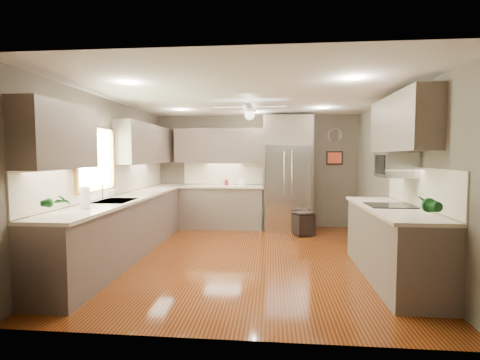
% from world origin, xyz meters
% --- Properties ---
extents(floor, '(5.00, 5.00, 0.00)m').
position_xyz_m(floor, '(0.00, 0.00, 0.00)').
color(floor, '#441509').
rests_on(floor, ground).
extents(ceiling, '(5.00, 5.00, 0.00)m').
position_xyz_m(ceiling, '(0.00, 0.00, 2.50)').
color(ceiling, white).
rests_on(ceiling, ground).
extents(wall_back, '(4.50, 0.00, 4.50)m').
position_xyz_m(wall_back, '(0.00, 2.50, 1.25)').
color(wall_back, brown).
rests_on(wall_back, ground).
extents(wall_front, '(4.50, 0.00, 4.50)m').
position_xyz_m(wall_front, '(0.00, -2.50, 1.25)').
color(wall_front, brown).
rests_on(wall_front, ground).
extents(wall_left, '(0.00, 5.00, 5.00)m').
position_xyz_m(wall_left, '(-2.25, 0.00, 1.25)').
color(wall_left, brown).
rests_on(wall_left, ground).
extents(wall_right, '(0.00, 5.00, 5.00)m').
position_xyz_m(wall_right, '(2.25, 0.00, 1.25)').
color(wall_right, brown).
rests_on(wall_right, ground).
extents(canister_c, '(0.15, 0.15, 0.19)m').
position_xyz_m(canister_c, '(-0.75, 2.21, 1.03)').
color(canister_c, beige).
rests_on(canister_c, back_run).
extents(canister_d, '(0.09, 0.09, 0.12)m').
position_xyz_m(canister_d, '(-0.64, 2.25, 1.00)').
color(canister_d, maroon).
rests_on(canister_d, back_run).
extents(soap_bottle, '(0.08, 0.09, 0.19)m').
position_xyz_m(soap_bottle, '(-2.07, -0.25, 1.03)').
color(soap_bottle, white).
rests_on(soap_bottle, left_run).
extents(potted_plant_left, '(0.21, 0.18, 0.33)m').
position_xyz_m(potted_plant_left, '(-1.94, -1.88, 1.10)').
color(potted_plant_left, '#195921').
rests_on(potted_plant_left, left_run).
extents(potted_plant_right, '(0.22, 0.19, 0.34)m').
position_xyz_m(potted_plant_right, '(1.92, -1.78, 1.11)').
color(potted_plant_right, '#195921').
rests_on(potted_plant_right, right_run).
extents(bowl, '(0.29, 0.29, 0.05)m').
position_xyz_m(bowl, '(-0.28, 2.22, 0.97)').
color(bowl, beige).
rests_on(bowl, back_run).
extents(left_run, '(0.65, 4.70, 1.45)m').
position_xyz_m(left_run, '(-1.95, 0.15, 0.48)').
color(left_run, brown).
rests_on(left_run, ground).
extents(back_run, '(1.85, 0.65, 1.45)m').
position_xyz_m(back_run, '(-0.72, 2.20, 0.48)').
color(back_run, brown).
rests_on(back_run, ground).
extents(uppers, '(4.50, 4.70, 0.95)m').
position_xyz_m(uppers, '(-0.74, 0.71, 1.87)').
color(uppers, brown).
rests_on(uppers, wall_left).
extents(window, '(0.05, 1.12, 0.92)m').
position_xyz_m(window, '(-2.22, -0.50, 1.55)').
color(window, '#BFF2B2').
rests_on(window, wall_left).
extents(sink, '(0.50, 0.70, 0.32)m').
position_xyz_m(sink, '(-1.93, -0.50, 0.91)').
color(sink, silver).
rests_on(sink, left_run).
extents(refrigerator, '(1.06, 0.75, 2.45)m').
position_xyz_m(refrigerator, '(0.70, 2.16, 1.19)').
color(refrigerator, silver).
rests_on(refrigerator, ground).
extents(right_run, '(0.70, 2.20, 1.45)m').
position_xyz_m(right_run, '(1.93, -0.80, 0.48)').
color(right_run, brown).
rests_on(right_run, ground).
extents(microwave, '(0.43, 0.55, 0.34)m').
position_xyz_m(microwave, '(2.03, -0.55, 1.48)').
color(microwave, silver).
rests_on(microwave, wall_right).
extents(ceiling_fan, '(1.18, 1.18, 0.32)m').
position_xyz_m(ceiling_fan, '(-0.00, 0.30, 2.33)').
color(ceiling_fan, white).
rests_on(ceiling_fan, ceiling).
extents(recessed_lights, '(2.84, 3.14, 0.01)m').
position_xyz_m(recessed_lights, '(-0.04, 0.40, 2.49)').
color(recessed_lights, white).
rests_on(recessed_lights, ceiling).
extents(wall_clock, '(0.30, 0.03, 0.30)m').
position_xyz_m(wall_clock, '(1.75, 2.48, 2.05)').
color(wall_clock, white).
rests_on(wall_clock, wall_back).
extents(framed_print, '(0.36, 0.03, 0.30)m').
position_xyz_m(framed_print, '(1.75, 2.48, 1.55)').
color(framed_print, black).
rests_on(framed_print, wall_back).
extents(stool, '(0.46, 0.46, 0.45)m').
position_xyz_m(stool, '(1.00, 1.59, 0.24)').
color(stool, black).
rests_on(stool, ground).
extents(paper_towel, '(0.11, 0.11, 0.28)m').
position_xyz_m(paper_towel, '(-1.94, -1.30, 1.08)').
color(paper_towel, white).
rests_on(paper_towel, left_run).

